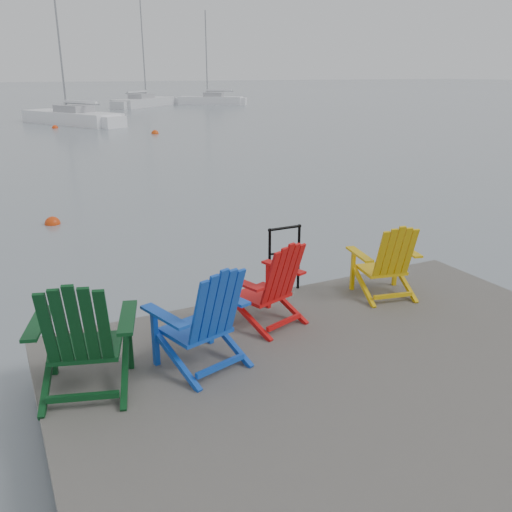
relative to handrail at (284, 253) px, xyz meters
name	(u,v)px	position (x,y,z in m)	size (l,w,h in m)	color
ground	(383,429)	(-0.25, -2.45, -1.04)	(400.00, 400.00, 0.00)	slate
dock	(386,398)	(-0.25, -2.45, -0.69)	(6.00, 5.00, 1.40)	#302E2B
handrail	(284,253)	(0.00, 0.00, 0.00)	(0.48, 0.04, 0.90)	black
chair_green	(82,335)	(-2.81, -1.33, 0.05)	(1.10, 1.04, 1.17)	#0A3716
chair_blue	(204,316)	(-1.67, -1.37, 0.01)	(1.01, 0.96, 1.09)	#1142B2
chair_red	(270,283)	(-0.64, -0.81, -0.03)	(0.97, 0.92, 1.02)	red
chair_yellow	(387,260)	(1.09, -0.75, -0.04)	(0.91, 0.86, 1.00)	gold
sailboat_near	(72,119)	(2.07, 32.44, -0.69)	(5.60, 8.34, 11.41)	white
sailboat_mid	(144,103)	(11.47, 48.98, -0.69)	(7.65, 7.50, 11.73)	silver
sailboat_far	(211,101)	(18.81, 49.47, -0.69)	(6.42, 5.34, 9.45)	white
buoy_a	(53,224)	(-2.20, 6.87, -1.04)	(0.35, 0.35, 0.35)	red
buoy_c	(155,134)	(5.33, 24.32, -1.04)	(0.41, 0.41, 0.41)	#D8420C
buoy_d	(55,128)	(0.72, 30.13, -1.04)	(0.37, 0.37, 0.37)	#E83B0D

